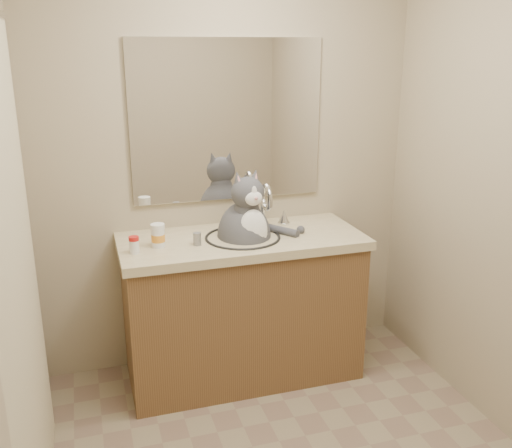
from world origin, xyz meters
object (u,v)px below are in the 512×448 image
Objects in this scene: grey_canister at (197,239)px; cat at (246,231)px; pill_bottle_redcap at (134,245)px; pill_bottle_orange at (158,236)px.

cat is at bearing 11.88° from grey_canister.
grey_canister is at bearing 5.06° from pill_bottle_redcap.
cat reaches higher than pill_bottle_orange.
grey_canister is (0.33, 0.03, -0.01)m from pill_bottle_redcap.
pill_bottle_redcap is (-0.61, -0.09, 0.02)m from cat.
pill_bottle_orange reaches higher than pill_bottle_redcap.
grey_canister is at bearing -178.81° from cat.
pill_bottle_orange is at bearing 172.43° from cat.
cat reaches higher than pill_bottle_redcap.
pill_bottle_redcap is 0.72× the size of pill_bottle_orange.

